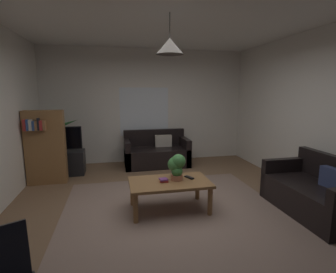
# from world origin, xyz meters

# --- Properties ---
(floor) EXTENTS (4.92, 5.59, 0.02)m
(floor) POSITION_xyz_m (0.00, 0.00, -0.01)
(floor) COLOR brown
(floor) RESTS_ON ground
(rug) EXTENTS (3.20, 3.08, 0.01)m
(rug) POSITION_xyz_m (0.00, -0.20, 0.00)
(rug) COLOR gray
(rug) RESTS_ON ground
(wall_back) EXTENTS (5.04, 0.06, 2.76)m
(wall_back) POSITION_xyz_m (0.00, 2.83, 1.38)
(wall_back) COLOR silver
(wall_back) RESTS_ON ground
(wall_right) EXTENTS (0.06, 5.59, 2.76)m
(wall_right) POSITION_xyz_m (2.49, 0.00, 1.38)
(wall_right) COLOR silver
(wall_right) RESTS_ON ground
(ceiling) EXTENTS (4.92, 5.59, 0.02)m
(ceiling) POSITION_xyz_m (0.00, 0.00, 2.77)
(ceiling) COLOR white
(window_pane) EXTENTS (1.20, 0.01, 1.18)m
(window_pane) POSITION_xyz_m (-0.07, 2.80, 1.25)
(window_pane) COLOR white
(couch_under_window) EXTENTS (1.49, 0.80, 0.82)m
(couch_under_window) POSITION_xyz_m (0.15, 2.33, 0.28)
(couch_under_window) COLOR black
(couch_under_window) RESTS_ON ground
(couch_right_side) EXTENTS (0.80, 1.43, 0.82)m
(couch_right_side) POSITION_xyz_m (1.99, -0.57, 0.28)
(couch_right_side) COLOR black
(couch_right_side) RESTS_ON ground
(coffee_table) EXTENTS (1.17, 0.68, 0.45)m
(coffee_table) POSITION_xyz_m (-0.05, -0.04, 0.38)
(coffee_table) COLOR olive
(coffee_table) RESTS_ON ground
(book_on_table_0) EXTENTS (0.14, 0.14, 0.03)m
(book_on_table_0) POSITION_xyz_m (-0.13, -0.03, 0.46)
(book_on_table_0) COLOR #B22D2D
(book_on_table_0) RESTS_ON coffee_table
(book_on_table_1) EXTENTS (0.13, 0.12, 0.02)m
(book_on_table_1) POSITION_xyz_m (-0.14, -0.05, 0.49)
(book_on_table_1) COLOR #72387F
(book_on_table_1) RESTS_ON coffee_table
(remote_on_table_0) EXTENTS (0.12, 0.16, 0.02)m
(remote_on_table_0) POSITION_xyz_m (0.27, 0.03, 0.46)
(remote_on_table_0) COLOR black
(remote_on_table_0) RESTS_ON coffee_table
(potted_plant_on_table) EXTENTS (0.26, 0.25, 0.39)m
(potted_plant_on_table) POSITION_xyz_m (0.07, 0.01, 0.66)
(potted_plant_on_table) COLOR #B77051
(potted_plant_on_table) RESTS_ON coffee_table
(tv_stand) EXTENTS (0.90, 0.44, 0.50)m
(tv_stand) POSITION_xyz_m (-1.91, 2.05, 0.25)
(tv_stand) COLOR black
(tv_stand) RESTS_ON ground
(tv) EXTENTS (0.84, 0.16, 0.52)m
(tv) POSITION_xyz_m (-1.91, 2.03, 0.77)
(tv) COLOR black
(tv) RESTS_ON tv_stand
(potted_palm_corner) EXTENTS (0.87, 0.96, 1.25)m
(potted_palm_corner) POSITION_xyz_m (-2.09, 2.51, 0.54)
(potted_palm_corner) COLOR brown
(potted_palm_corner) RESTS_ON ground
(bookshelf_corner) EXTENTS (0.70, 0.31, 1.40)m
(bookshelf_corner) POSITION_xyz_m (-2.09, 1.56, 0.72)
(bookshelf_corner) COLOR olive
(bookshelf_corner) RESTS_ON ground
(pendant_lamp) EXTENTS (0.37, 0.37, 0.53)m
(pendant_lamp) POSITION_xyz_m (-0.05, -0.04, 2.33)
(pendant_lamp) COLOR black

